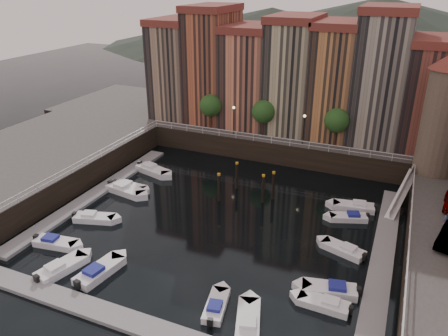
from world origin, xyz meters
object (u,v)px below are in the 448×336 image
at_px(boat_left_2, 125,190).
at_px(corner_tower, 445,112).
at_px(boat_left_0, 55,242).
at_px(gangway, 402,192).
at_px(mooring_pilings, 248,185).
at_px(boat_left_1, 94,218).

bearing_deg(boat_left_2, corner_tower, 31.85).
bearing_deg(boat_left_0, boat_left_2, 82.99).
bearing_deg(gangway, mooring_pilings, -164.52).
xyz_separation_m(corner_tower, gangway, (-2.90, -4.50, -8.28)).
bearing_deg(boat_left_2, mooring_pilings, 28.14).
relative_size(gangway, boat_left_0, 1.81).
relative_size(corner_tower, gangway, 1.66).
distance_m(boat_left_0, boat_left_2, 11.94).
height_order(corner_tower, boat_left_2, corner_tower).
distance_m(mooring_pilings, boat_left_1, 17.43).
xyz_separation_m(corner_tower, boat_left_1, (-32.51, -20.49, -9.84)).
bearing_deg(mooring_pilings, boat_left_1, -138.95).
bearing_deg(boat_left_1, mooring_pilings, 24.46).
relative_size(boat_left_0, boat_left_1, 0.99).
bearing_deg(boat_left_2, gangway, 26.34).
height_order(mooring_pilings, boat_left_2, mooring_pilings).
height_order(gangway, boat_left_1, gangway).
relative_size(gangway, boat_left_2, 1.54).
height_order(corner_tower, gangway, corner_tower).
relative_size(corner_tower, boat_left_2, 2.56).
xyz_separation_m(gangway, boat_left_0, (-30.02, -21.21, -1.57)).
bearing_deg(boat_left_1, corner_tower, 15.62).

